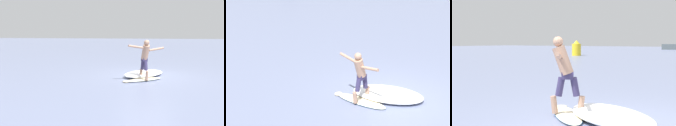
% 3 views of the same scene
% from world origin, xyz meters
% --- Properties ---
extents(ground_plane, '(200.00, 200.00, 0.00)m').
position_xyz_m(ground_plane, '(0.00, 0.00, 0.00)').
color(ground_plane, slate).
extents(surfboard, '(1.63, 1.70, 0.21)m').
position_xyz_m(surfboard, '(-1.13, 0.03, 0.04)').
color(surfboard, beige).
rests_on(surfboard, ground).
extents(surfer, '(0.97, 1.39, 1.68)m').
position_xyz_m(surfer, '(-1.18, -0.04, 1.06)').
color(surfer, tan).
rests_on(surfer, surfboard).
extents(wave_foam_at_tail, '(2.68, 2.32, 0.25)m').
position_xyz_m(wave_foam_at_tail, '(-0.14, 0.15, 0.13)').
color(wave_foam_at_tail, white).
rests_on(wave_foam_at_tail, ground).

